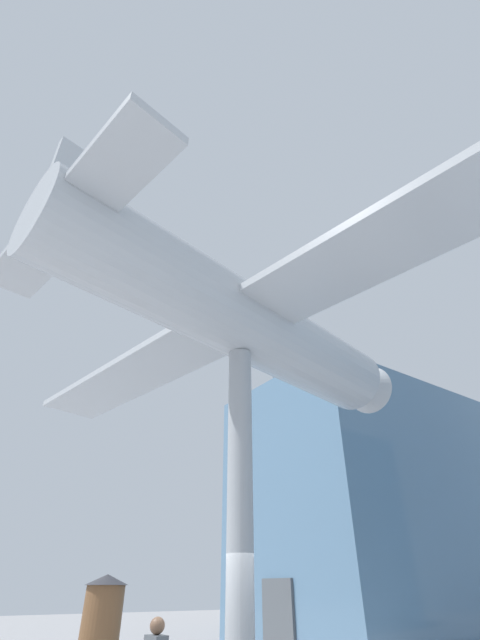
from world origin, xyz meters
TOP-DOWN VIEW (x-y plane):
  - glass_pavilion_left at (-8.05, 14.01)m, footprint 8.41×13.62m
  - support_pylon_central at (0.00, 0.00)m, footprint 0.50×0.50m
  - suspended_airplane at (-0.03, 0.17)m, footprint 17.59×11.70m
  - info_kiosk at (-6.09, -0.24)m, footprint 1.17×1.17m

SIDE VIEW (x-z plane):
  - info_kiosk at x=-6.09m, z-range 0.04..2.33m
  - support_pylon_central at x=0.00m, z-range 0.00..6.55m
  - glass_pavilion_left at x=-8.05m, z-range -0.29..11.01m
  - suspended_airplane at x=-0.03m, z-range 6.03..8.91m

